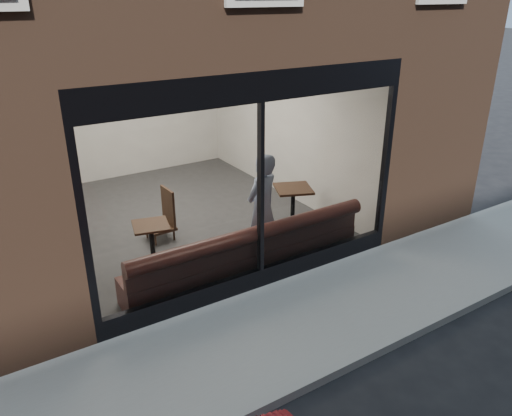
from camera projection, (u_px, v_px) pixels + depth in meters
ground at (352, 363)px, 6.02m from camera, size 120.00×120.00×0.00m
sidewalk_near at (302, 320)px, 6.79m from camera, size 40.00×2.00×0.01m
kerb_near at (356, 361)px, 5.95m from camera, size 40.00×0.10×0.12m
host_building_pier_right at (258, 94)px, 13.43m from camera, size 2.50×12.00×3.20m
host_building_backfill at (87, 91)px, 13.91m from camera, size 5.00×6.00×3.20m
cafe_floor at (180, 217)px, 9.88m from camera, size 6.00×6.00×0.00m
cafe_ceiling at (169, 50)px, 8.63m from camera, size 6.00×6.00×0.00m
cafe_wall_back at (122, 110)px, 11.57m from camera, size 5.00×0.00×5.00m
cafe_wall_left at (32, 162)px, 8.03m from camera, size 0.00×6.00×6.00m
cafe_wall_right at (284, 123)px, 10.48m from camera, size 0.00×6.00×6.00m
storefront_kick at (260, 277)px, 7.55m from camera, size 5.00×0.10×0.30m
storefront_header at (261, 86)px, 6.41m from camera, size 5.00×0.10×0.40m
storefront_mullion at (261, 191)px, 6.99m from camera, size 0.06×0.10×2.50m
storefront_glass at (262, 192)px, 6.97m from camera, size 4.80×0.00×4.80m
banquette at (247, 262)px, 7.83m from camera, size 4.00×0.55×0.45m
person at (262, 208)px, 8.05m from camera, size 0.78×0.65×1.82m
cafe_table_left at (151, 225)px, 7.85m from camera, size 0.66×0.66×0.04m
cafe_table_right at (293, 189)px, 9.32m from camera, size 0.86×0.86×0.04m
cafe_chair_left at (160, 228)px, 8.93m from camera, size 0.49×0.49×0.05m
wall_poster at (36, 169)px, 8.12m from camera, size 0.02×0.65×0.87m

